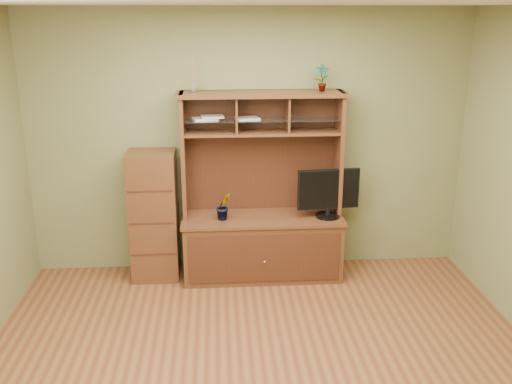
{
  "coord_description": "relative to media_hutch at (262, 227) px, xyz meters",
  "views": [
    {
      "loc": [
        -0.32,
        -3.73,
        2.66
      ],
      "look_at": [
        0.02,
        1.2,
        1.08
      ],
      "focal_mm": 40.0,
      "sensor_mm": 36.0,
      "label": 1
    }
  ],
  "objects": [
    {
      "name": "orchid_plant",
      "position": [
        -0.39,
        -0.08,
        0.27
      ],
      "size": [
        0.19,
        0.17,
        0.28
      ],
      "primitive_type": "imported",
      "rotation": [
        0.0,
        0.0,
        0.34
      ],
      "color": "#2F551D",
      "rests_on": "media_hutch"
    },
    {
      "name": "monitor",
      "position": [
        0.66,
        -0.08,
        0.39
      ],
      "size": [
        0.63,
        0.24,
        0.5
      ],
      "rotation": [
        0.0,
        0.0,
        0.1
      ],
      "color": "black",
      "rests_on": "media_hutch"
    },
    {
      "name": "top_plant",
      "position": [
        0.58,
        0.08,
        1.51
      ],
      "size": [
        0.14,
        0.1,
        0.26
      ],
      "primitive_type": "imported",
      "rotation": [
        0.0,
        0.0,
        0.02
      ],
      "color": "#326C25",
      "rests_on": "media_hutch"
    },
    {
      "name": "media_hutch",
      "position": [
        0.0,
        0.0,
        0.0
      ],
      "size": [
        1.66,
        0.61,
        1.9
      ],
      "color": "#412612",
      "rests_on": "room"
    },
    {
      "name": "reed_diffuser",
      "position": [
        -0.66,
        0.08,
        1.5
      ],
      "size": [
        0.06,
        0.06,
        0.31
      ],
      "color": "silver",
      "rests_on": "media_hutch"
    },
    {
      "name": "room",
      "position": [
        -0.12,
        -1.73,
        0.83
      ],
      "size": [
        4.54,
        4.04,
        2.74
      ],
      "color": "brown",
      "rests_on": "ground"
    },
    {
      "name": "magazines",
      "position": [
        -0.4,
        0.08,
        1.13
      ],
      "size": [
        0.67,
        0.23,
        0.04
      ],
      "color": "#B8B8BD",
      "rests_on": "media_hutch"
    },
    {
      "name": "side_cabinet",
      "position": [
        -1.1,
        0.04,
        0.14
      ],
      "size": [
        0.47,
        0.43,
        1.33
      ],
      "color": "#412612",
      "rests_on": "room"
    }
  ]
}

